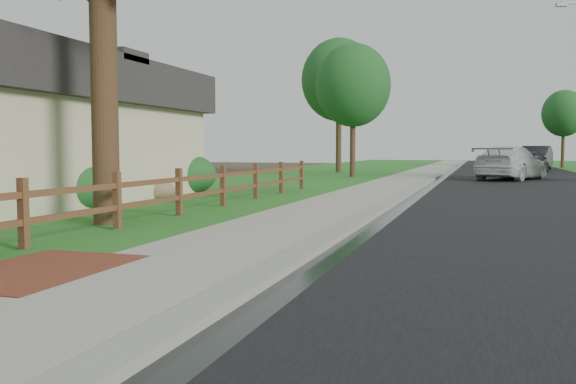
% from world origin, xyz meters
% --- Properties ---
extents(ground, '(120.00, 120.00, 0.00)m').
position_xyz_m(ground, '(0.00, 0.00, 0.00)').
color(ground, '#35271D').
extents(road, '(8.00, 90.00, 0.02)m').
position_xyz_m(road, '(4.60, 35.00, 0.01)').
color(road, black).
rests_on(road, ground).
extents(curb, '(0.40, 90.00, 0.12)m').
position_xyz_m(curb, '(0.40, 35.00, 0.06)').
color(curb, gray).
rests_on(curb, ground).
extents(wet_gutter, '(0.50, 90.00, 0.00)m').
position_xyz_m(wet_gutter, '(0.75, 35.00, 0.02)').
color(wet_gutter, black).
rests_on(wet_gutter, road).
extents(sidewalk, '(2.20, 90.00, 0.10)m').
position_xyz_m(sidewalk, '(-0.90, 35.00, 0.05)').
color(sidewalk, gray).
rests_on(sidewalk, ground).
extents(grass_strip, '(1.60, 90.00, 0.06)m').
position_xyz_m(grass_strip, '(-2.80, 35.00, 0.03)').
color(grass_strip, '#1C6222').
rests_on(grass_strip, ground).
extents(lawn_near, '(9.00, 90.00, 0.04)m').
position_xyz_m(lawn_near, '(-8.00, 35.00, 0.02)').
color(lawn_near, '#1C6222').
rests_on(lawn_near, ground).
extents(brick_patch, '(1.60, 2.40, 0.11)m').
position_xyz_m(brick_patch, '(-2.20, -1.00, 0.06)').
color(brick_patch, maroon).
rests_on(brick_patch, ground).
extents(ranch_fence, '(0.12, 16.92, 1.10)m').
position_xyz_m(ranch_fence, '(-3.60, 6.40, 0.62)').
color(ranch_fence, '#442016').
rests_on(ranch_fence, ground).
extents(white_suv, '(4.06, 6.07, 1.63)m').
position_xyz_m(white_suv, '(4.14, 25.29, 0.84)').
color(white_suv, silver).
rests_on(white_suv, road).
extents(dark_car_mid, '(2.73, 4.54, 1.45)m').
position_xyz_m(dark_car_mid, '(5.79, 35.43, 0.74)').
color(dark_car_mid, black).
rests_on(dark_car_mid, road).
extents(dark_car_far, '(2.93, 5.63, 1.77)m').
position_xyz_m(dark_car_far, '(6.50, 41.25, 0.90)').
color(dark_car_far, black).
rests_on(dark_car_far, road).
extents(boulder, '(1.04, 0.84, 0.64)m').
position_xyz_m(boulder, '(-6.00, 8.58, 0.32)').
color(boulder, brown).
rests_on(boulder, ground).
extents(shrub_c, '(1.83, 1.83, 1.22)m').
position_xyz_m(shrub_c, '(-6.50, 5.49, 0.61)').
color(shrub_c, '#19471C').
rests_on(shrub_c, ground).
extents(shrub_d, '(2.65, 2.65, 1.37)m').
position_xyz_m(shrub_d, '(-6.50, 11.17, 0.69)').
color(shrub_d, '#19471C').
rests_on(shrub_d, ground).
extents(tree_near_left, '(4.05, 4.05, 7.18)m').
position_xyz_m(tree_near_left, '(-3.90, 25.58, 4.93)').
color(tree_near_left, '#3C2C18').
rests_on(tree_near_left, ground).
extents(tree_mid_left, '(4.82, 4.82, 8.61)m').
position_xyz_m(tree_mid_left, '(-6.07, 31.66, 5.95)').
color(tree_mid_left, '#3C2C18').
rests_on(tree_mid_left, ground).
extents(tree_far_right, '(3.42, 3.42, 6.31)m').
position_xyz_m(tree_far_right, '(9.00, 47.06, 4.42)').
color(tree_far_right, '#3C2C18').
rests_on(tree_far_right, ground).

